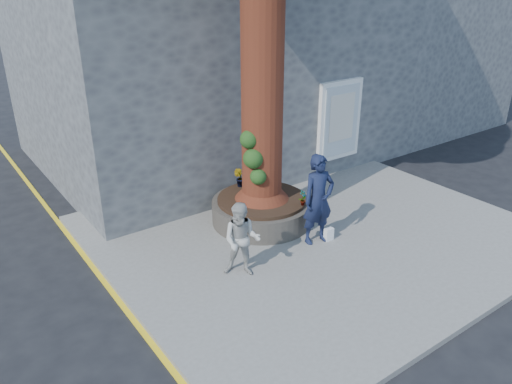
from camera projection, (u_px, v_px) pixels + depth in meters
ground at (289, 275)px, 9.83m from camera, size 120.00×120.00×0.00m
pavement at (312, 231)px, 11.35m from camera, size 9.00×8.00×0.12m
yellow_line at (122, 305)px, 8.94m from camera, size 0.10×30.00×0.01m
stone_shop at (206, 54)px, 15.20m from camera, size 10.30×8.30×6.30m
neighbour_shop at (382, 39)px, 19.53m from camera, size 6.00×8.00×6.00m
planter at (262, 210)px, 11.57m from camera, size 2.30×2.30×0.60m
man at (318, 200)px, 10.43m from camera, size 0.79×0.58×1.98m
woman at (242, 240)px, 9.37m from camera, size 0.91×0.90×1.49m
shopping_bag at (329, 234)px, 10.81m from camera, size 0.20×0.13×0.28m
plant_a at (303, 198)px, 11.01m from camera, size 0.22×0.18×0.36m
plant_b at (239, 178)px, 11.96m from camera, size 0.33×0.33×0.44m
plant_c at (264, 185)px, 11.67m from camera, size 0.21×0.21×0.35m
plant_d at (263, 184)px, 11.76m from camera, size 0.31×0.33×0.33m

